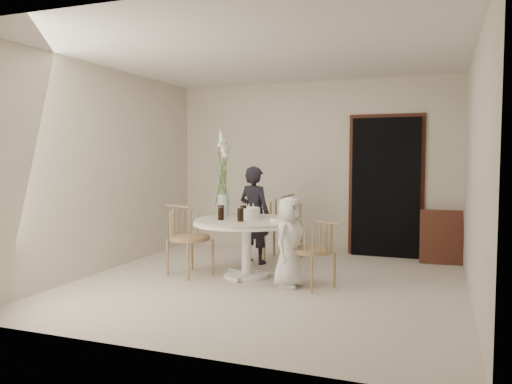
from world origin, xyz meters
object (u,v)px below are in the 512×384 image
(chair_far, at_px, (286,217))
(chair_left, at_px, (184,230))
(chair_right, at_px, (319,245))
(flower_vase, at_px, (223,180))
(girl, at_px, (255,215))
(boy, at_px, (289,242))
(table, at_px, (246,228))
(birthday_cake, at_px, (249,213))

(chair_far, relative_size, chair_left, 1.06)
(chair_right, height_order, flower_vase, flower_vase)
(chair_far, distance_m, girl, 0.61)
(boy, relative_size, flower_vase, 0.91)
(chair_far, bearing_deg, flower_vase, -115.14)
(table, relative_size, flower_vase, 1.15)
(boy, bearing_deg, girl, 48.99)
(chair_right, bearing_deg, flower_vase, -77.81)
(chair_left, bearing_deg, table, -59.21)
(chair_left, relative_size, flower_vase, 0.77)
(table, height_order, girl, girl)
(table, relative_size, girl, 0.96)
(girl, bearing_deg, boy, 144.50)
(table, xyz_separation_m, chair_far, (0.12, 1.33, -0.00))
(chair_left, distance_m, birthday_cake, 0.87)
(chair_far, distance_m, chair_left, 1.73)
(girl, bearing_deg, chair_right, 154.59)
(chair_far, distance_m, birthday_cake, 1.22)
(chair_left, xyz_separation_m, flower_vase, (0.41, 0.34, 0.64))
(chair_right, xyz_separation_m, flower_vase, (-1.41, 0.49, 0.69))
(chair_right, bearing_deg, girl, -101.07)
(table, xyz_separation_m, chair_right, (1.00, -0.28, -0.10))
(boy, height_order, birthday_cake, boy)
(table, relative_size, birthday_cake, 4.71)
(boy, xyz_separation_m, birthday_cake, (-0.66, 0.42, 0.27))
(birthday_cake, bearing_deg, girl, 104.64)
(table, height_order, flower_vase, flower_vase)
(girl, height_order, flower_vase, flower_vase)
(birthday_cake, bearing_deg, table, -82.47)
(table, height_order, chair_far, chair_far)
(chair_left, height_order, girl, girl)
(flower_vase, bearing_deg, girl, 69.91)
(chair_right, bearing_deg, boy, -58.44)
(chair_right, xyz_separation_m, girl, (-1.19, 1.09, 0.17))
(table, distance_m, chair_right, 1.04)
(boy, bearing_deg, chair_far, 29.65)
(chair_left, relative_size, boy, 0.85)
(chair_right, distance_m, flower_vase, 1.65)
(chair_left, bearing_deg, girl, -11.56)
(flower_vase, bearing_deg, chair_right, -19.23)
(flower_vase, bearing_deg, chair_far, 64.61)
(table, relative_size, chair_far, 1.40)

